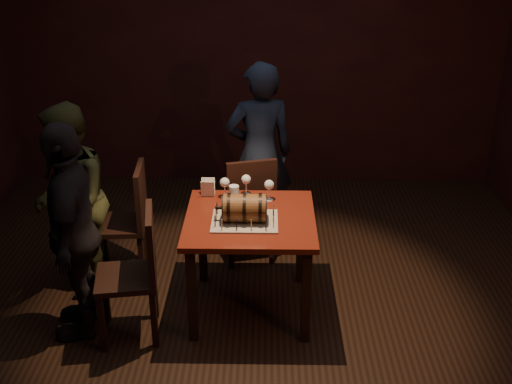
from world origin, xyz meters
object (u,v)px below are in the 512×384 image
wine_glass_right (269,186)px  chair_left_rear (129,216)px  wine_glass_left (225,183)px  person_left_front (73,231)px  wine_glass_mid (246,180)px  pint_of_ale (234,196)px  pub_table (250,231)px  person_back (259,154)px  person_left_rear (71,201)px  barrel_cake (245,208)px  chair_left_front (138,268)px  chair_back (249,204)px

wine_glass_right → chair_left_rear: size_ratio=0.17×
wine_glass_left → person_left_front: 1.13m
wine_glass_left → wine_glass_right: bearing=-6.2°
wine_glass_mid → pint_of_ale: 0.20m
pub_table → wine_glass_left: bearing=121.9°
person_back → person_left_rear: bearing=19.1°
barrel_cake → pint_of_ale: barrel_cake is taller
wine_glass_left → wine_glass_mid: 0.17m
wine_glass_right → barrel_cake: bearing=-115.4°
pint_of_ale → chair_left_front: bearing=-141.1°
pub_table → wine_glass_mid: 0.44m
wine_glass_mid → chair_back: size_ratio=0.17×
chair_left_rear → person_left_front: 0.77m
pint_of_ale → person_back: size_ratio=0.09×
wine_glass_left → pint_of_ale: bearing=-58.1°
wine_glass_left → wine_glass_right: 0.33m
barrel_cake → chair_left_rear: 1.11m
wine_glass_right → person_left_front: person_left_front is taller
pint_of_ale → person_back: (0.17, 0.91, -0.03)m
chair_left_rear → person_left_rear: (-0.38, -0.18, 0.21)m
person_back → wine_glass_right: bearing=83.7°
wine_glass_right → pint_of_ale: size_ratio=1.07×
pub_table → wine_glass_mid: wine_glass_mid is taller
chair_left_front → person_left_front: size_ratio=0.61×
chair_left_rear → person_left_front: size_ratio=0.61×
pub_table → wine_glass_right: wine_glass_right is taller
chair_back → person_back: (0.08, 0.41, 0.27)m
chair_back → person_back: bearing=78.9°
chair_left_front → person_left_rear: (-0.59, 0.58, 0.21)m
wine_glass_left → person_left_rear: 1.15m
wine_glass_right → wine_glass_left: bearing=173.8°
chair_left_front → person_left_front: (-0.42, 0.06, 0.24)m
pub_table → wine_glass_mid: size_ratio=5.59×
barrel_cake → wine_glass_left: size_ratio=2.19×
chair_left_rear → chair_left_front: (0.21, -0.76, 0.00)m
person_left_rear → person_left_front: 0.55m
wine_glass_left → chair_back: size_ratio=0.17×
barrel_cake → chair_left_front: bearing=-161.6°
pint_of_ale → chair_left_front: 0.86m
person_left_rear → person_left_front: (0.17, -0.52, 0.03)m
person_left_front → wine_glass_left: bearing=112.4°
chair_back → person_back: 0.50m
person_back → barrel_cake: bearing=73.9°
person_left_rear → wine_glass_left: bearing=78.3°
person_back → person_left_front: bearing=36.2°
chair_back → person_back: person_back is taller
barrel_cake → wine_glass_left: 0.42m
pint_of_ale → person_left_front: bearing=-157.0°
pint_of_ale → barrel_cake: bearing=-72.5°
wine_glass_mid → pint_of_ale: size_ratio=1.07×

